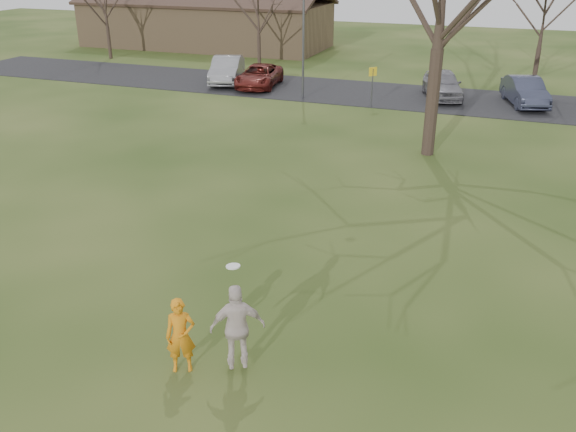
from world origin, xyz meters
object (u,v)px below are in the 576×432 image
object	(u,v)px
car_5	(525,91)
catching_play	(238,327)
car_1	(227,70)
lamp_post	(303,25)
building	(206,22)
car_4	(442,84)
car_2	(259,76)
player_defender	(181,336)

from	to	relation	value
car_5	catching_play	bearing A→B (deg)	-117.97
car_1	lamp_post	distance (m)	6.95
car_5	building	distance (m)	28.62
car_4	car_5	world-z (taller)	car_4
lamp_post	car_4	bearing A→B (deg)	20.88
catching_play	lamp_post	distance (m)	23.94
building	lamp_post	xyz separation A→B (m)	(14.00, -15.50, 2.04)
car_2	lamp_post	bearing A→B (deg)	-36.99
player_defender	car_4	distance (m)	25.99
car_2	building	xyz separation A→B (m)	(-10.56, 13.59, 1.25)
car_1	lamp_post	xyz separation A→B (m)	(5.75, -2.31, 3.14)
car_4	building	xyz separation A→B (m)	(-21.22, 12.75, 1.13)
building	lamp_post	size ratio (longest dim) A/B	3.29
car_2	catching_play	size ratio (longest dim) A/B	2.06
car_1	catching_play	bearing A→B (deg)	-81.26
car_4	catching_play	size ratio (longest dim) A/B	1.99
building	lamp_post	distance (m)	20.99
player_defender	catching_play	distance (m)	1.16
car_5	catching_play	distance (m)	25.95
player_defender	car_4	world-z (taller)	player_defender
player_defender	car_1	bearing A→B (deg)	86.90
player_defender	lamp_post	size ratio (longest dim) A/B	0.26
car_5	player_defender	bearing A→B (deg)	-120.12
car_1	building	world-z (taller)	building
catching_play	building	bearing A→B (deg)	118.22
car_2	catching_play	xyz separation A→B (m)	(10.01, -24.74, 0.36)
car_4	player_defender	bearing A→B (deg)	-109.88
building	catching_play	bearing A→B (deg)	-61.78
car_1	player_defender	bearing A→B (deg)	-83.56
car_1	car_2	world-z (taller)	car_1
player_defender	car_1	world-z (taller)	car_1
car_5	building	world-z (taller)	building
car_2	car_4	bearing A→B (deg)	-3.45
player_defender	car_4	xyz separation A→B (m)	(1.73, 25.93, 0.00)
player_defender	building	xyz separation A→B (m)	(-19.49, 38.68, 1.13)
car_5	catching_play	xyz separation A→B (m)	(-4.97, -25.46, 0.28)
car_2	lamp_post	xyz separation A→B (m)	(3.44, -1.91, 3.29)
catching_play	building	world-z (taller)	building
car_1	building	distance (m)	15.59
car_2	building	bearing A→B (deg)	119.85
car_2	catching_play	distance (m)	26.69
car_5	building	bearing A→B (deg)	136.31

